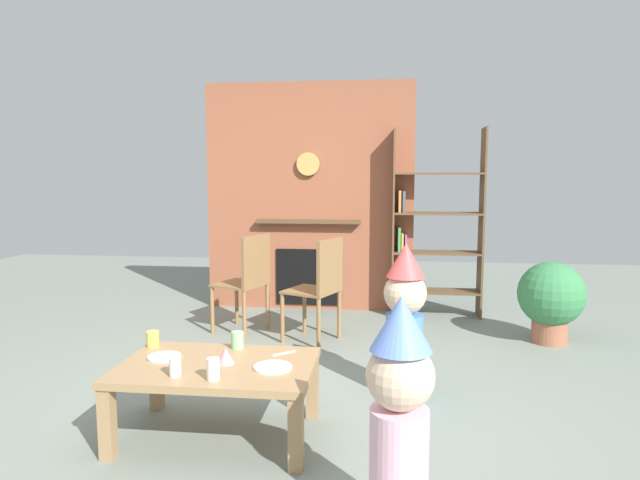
# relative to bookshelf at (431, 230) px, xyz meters

# --- Properties ---
(ground_plane) EXTENTS (12.00, 12.00, 0.00)m
(ground_plane) POSITION_rel_bookshelf_xyz_m (-1.05, -2.40, -0.88)
(ground_plane) COLOR gray
(brick_fireplace_feature) EXTENTS (2.20, 0.28, 2.40)m
(brick_fireplace_feature) POSITION_rel_bookshelf_xyz_m (-1.27, 0.20, 0.32)
(brick_fireplace_feature) COLOR #935138
(brick_fireplace_feature) RESTS_ON ground_plane
(bookshelf) EXTENTS (0.90, 0.28, 1.90)m
(bookshelf) POSITION_rel_bookshelf_xyz_m (0.00, 0.00, 0.00)
(bookshelf) COLOR brown
(bookshelf) RESTS_ON ground_plane
(coffee_table) EXTENTS (1.05, 0.69, 0.41)m
(coffee_table) POSITION_rel_bookshelf_xyz_m (-1.37, -2.82, -0.52)
(coffee_table) COLOR #9E7A51
(coffee_table) RESTS_ON ground_plane
(paper_cup_near_left) EXTENTS (0.07, 0.07, 0.10)m
(paper_cup_near_left) POSITION_rel_bookshelf_xyz_m (-1.33, -2.55, -0.41)
(paper_cup_near_left) COLOR #8CD18C
(paper_cup_near_left) RESTS_ON coffee_table
(paper_cup_near_right) EXTENTS (0.07, 0.07, 0.09)m
(paper_cup_near_right) POSITION_rel_bookshelf_xyz_m (-1.83, -2.58, -0.42)
(paper_cup_near_right) COLOR #F2CC4C
(paper_cup_near_right) RESTS_ON coffee_table
(paper_cup_center) EXTENTS (0.06, 0.06, 0.10)m
(paper_cup_center) POSITION_rel_bookshelf_xyz_m (-1.52, -3.02, -0.41)
(paper_cup_center) COLOR silver
(paper_cup_center) RESTS_ON coffee_table
(paper_cup_far_left) EXTENTS (0.06, 0.06, 0.11)m
(paper_cup_far_left) POSITION_rel_bookshelf_xyz_m (-1.31, -3.05, -0.41)
(paper_cup_far_left) COLOR silver
(paper_cup_far_left) RESTS_ON coffee_table
(paper_plate_front) EXTENTS (0.20, 0.20, 0.01)m
(paper_plate_front) POSITION_rel_bookshelf_xyz_m (-1.05, -2.85, -0.46)
(paper_plate_front) COLOR white
(paper_plate_front) RESTS_ON coffee_table
(paper_plate_rear) EXTENTS (0.18, 0.18, 0.01)m
(paper_plate_rear) POSITION_rel_bookshelf_xyz_m (-1.69, -2.76, -0.46)
(paper_plate_rear) COLOR white
(paper_plate_rear) RESTS_ON coffee_table
(birthday_cake_slice) EXTENTS (0.10, 0.10, 0.09)m
(birthday_cake_slice) POSITION_rel_bookshelf_xyz_m (-1.32, -2.81, -0.42)
(birthday_cake_slice) COLOR pink
(birthday_cake_slice) RESTS_ON coffee_table
(table_fork) EXTENTS (0.13, 0.11, 0.01)m
(table_fork) POSITION_rel_bookshelf_xyz_m (-1.04, -2.62, -0.46)
(table_fork) COLOR silver
(table_fork) RESTS_ON coffee_table
(child_with_cone_hat) EXTENTS (0.27, 0.27, 0.97)m
(child_with_cone_hat) POSITION_rel_bookshelf_xyz_m (-0.41, -3.53, -0.36)
(child_with_cone_hat) COLOR #EAB2C6
(child_with_cone_hat) RESTS_ON ground_plane
(child_in_pink) EXTENTS (0.28, 0.28, 1.00)m
(child_in_pink) POSITION_rel_bookshelf_xyz_m (-0.34, -2.11, -0.35)
(child_in_pink) COLOR #4C7FC6
(child_in_pink) RESTS_ON ground_plane
(dining_chair_left) EXTENTS (0.52, 0.52, 0.90)m
(dining_chair_left) POSITION_rel_bookshelf_xyz_m (-1.70, -0.84, -0.37)
(dining_chair_left) COLOR olive
(dining_chair_left) RESTS_ON ground_plane
(dining_chair_middle) EXTENTS (0.53, 0.53, 0.90)m
(dining_chair_middle) POSITION_rel_bookshelf_xyz_m (-1.01, -1.06, -0.37)
(dining_chair_middle) COLOR olive
(dining_chair_middle) RESTS_ON ground_plane
(potted_plant_tall) EXTENTS (0.55, 0.55, 0.70)m
(potted_plant_tall) POSITION_rel_bookshelf_xyz_m (0.95, -0.83, -0.48)
(potted_plant_tall) COLOR #9E5B42
(potted_plant_tall) RESTS_ON ground_plane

